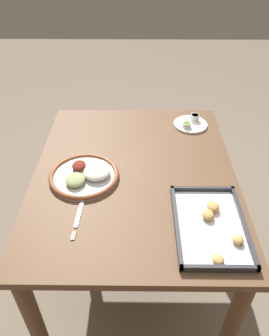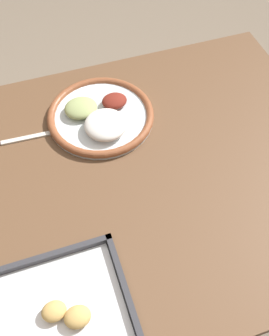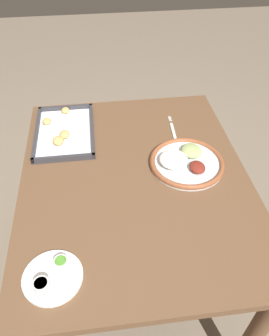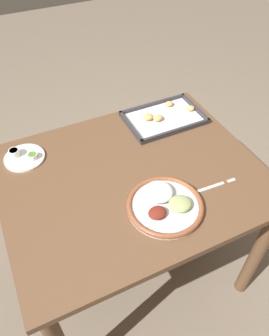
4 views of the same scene
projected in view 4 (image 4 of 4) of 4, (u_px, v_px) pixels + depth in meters
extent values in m
plane|color=#7A6B59|center=(133.00, 265.00, 1.82)|extent=(8.00, 8.00, 0.00)
cube|color=brown|center=(132.00, 177.00, 1.31)|extent=(1.02, 0.82, 0.03)
cylinder|color=brown|center=(258.00, 252.00, 1.48)|extent=(0.06, 0.06, 0.71)
cylinder|color=brown|center=(20.00, 208.00, 1.66)|extent=(0.06, 0.06, 0.71)
cylinder|color=brown|center=(177.00, 154.00, 1.93)|extent=(0.06, 0.06, 0.71)
cylinder|color=silver|center=(165.00, 206.00, 1.18)|extent=(0.27, 0.27, 0.01)
torus|color=brown|center=(165.00, 205.00, 1.17)|extent=(0.28, 0.28, 0.02)
ellipsoid|color=white|center=(159.00, 192.00, 1.19)|extent=(0.11, 0.11, 0.04)
ellipsoid|color=maroon|center=(157.00, 213.00, 1.13)|extent=(0.07, 0.06, 0.03)
ellipsoid|color=#9EAD6B|center=(180.00, 204.00, 1.16)|extent=(0.09, 0.08, 0.03)
cube|color=silver|center=(204.00, 190.00, 1.24)|extent=(0.18, 0.02, 0.00)
cylinder|color=silver|center=(232.00, 181.00, 1.27)|extent=(0.04, 0.00, 0.00)
cylinder|color=silver|center=(232.00, 181.00, 1.27)|extent=(0.04, 0.00, 0.00)
cylinder|color=silver|center=(231.00, 180.00, 1.27)|extent=(0.04, 0.00, 0.00)
cylinder|color=silver|center=(230.00, 179.00, 1.27)|extent=(0.04, 0.00, 0.00)
cylinder|color=white|center=(25.00, 158.00, 1.35)|extent=(0.17, 0.17, 0.01)
cylinder|color=silver|center=(14.00, 153.00, 1.34)|extent=(0.04, 0.04, 0.03)
cylinder|color=#B22819|center=(14.00, 151.00, 1.34)|extent=(0.04, 0.04, 0.01)
cylinder|color=silver|center=(33.00, 156.00, 1.34)|extent=(0.04, 0.04, 0.02)
cylinder|color=#51992D|center=(32.00, 155.00, 1.33)|extent=(0.03, 0.03, 0.01)
cube|color=#333338|center=(164.00, 119.00, 1.54)|extent=(0.36, 0.24, 0.01)
cube|color=silver|center=(164.00, 118.00, 1.54)|extent=(0.33, 0.22, 0.00)
cube|color=#333338|center=(176.00, 131.00, 1.46)|extent=(0.36, 0.01, 0.02)
cube|color=#333338|center=(153.00, 104.00, 1.60)|extent=(0.36, 0.01, 0.02)
cube|color=#333338|center=(131.00, 127.00, 1.48)|extent=(0.01, 0.24, 0.02)
cube|color=#333338|center=(195.00, 108.00, 1.58)|extent=(0.01, 0.24, 0.02)
ellipsoid|color=tan|center=(158.00, 118.00, 1.52)|extent=(0.05, 0.04, 0.03)
ellipsoid|color=tan|center=(191.00, 108.00, 1.57)|extent=(0.04, 0.03, 0.02)
ellipsoid|color=tan|center=(148.00, 117.00, 1.52)|extent=(0.05, 0.04, 0.03)
ellipsoid|color=tan|center=(169.00, 104.00, 1.60)|extent=(0.04, 0.04, 0.02)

